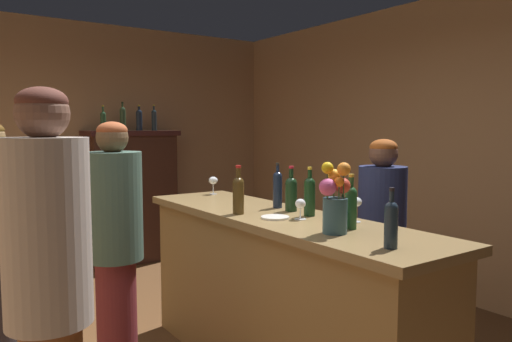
% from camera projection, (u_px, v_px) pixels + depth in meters
% --- Properties ---
extents(wall_back, '(5.69, 0.12, 2.83)m').
position_uv_depth(wall_back, '(50.00, 144.00, 5.61)').
color(wall_back, tan).
rests_on(wall_back, ground).
extents(wall_right, '(0.12, 6.70, 2.83)m').
position_uv_depth(wall_right, '(464.00, 149.00, 4.50)').
color(wall_right, tan).
rests_on(wall_right, ground).
extents(bar_counter, '(0.65, 2.44, 1.06)m').
position_uv_depth(bar_counter, '(278.00, 296.00, 3.15)').
color(bar_counter, olive).
rests_on(bar_counter, ground).
extents(display_cabinet, '(1.07, 0.47, 1.57)m').
position_uv_depth(display_cabinet, '(132.00, 194.00, 5.87)').
color(display_cabinet, '#391F17').
rests_on(display_cabinet, ground).
extents(wine_bottle_merlot, '(0.06, 0.06, 0.28)m').
position_uv_depth(wine_bottle_merlot, '(391.00, 222.00, 2.22)').
color(wine_bottle_merlot, '#1F2D3B').
rests_on(wine_bottle_merlot, bar_counter).
extents(wine_bottle_malbec, '(0.07, 0.07, 0.31)m').
position_uv_depth(wine_bottle_malbec, '(238.00, 193.00, 3.11)').
color(wine_bottle_malbec, '#4A3516').
rests_on(wine_bottle_malbec, bar_counter).
extents(wine_bottle_chardonnay, '(0.06, 0.06, 0.30)m').
position_uv_depth(wine_bottle_chardonnay, '(351.00, 205.00, 2.65)').
color(wine_bottle_chardonnay, '#235229').
rests_on(wine_bottle_chardonnay, bar_counter).
extents(wine_bottle_syrah, '(0.08, 0.08, 0.30)m').
position_uv_depth(wine_bottle_syrah, '(291.00, 192.00, 3.22)').
color(wine_bottle_syrah, '#163119').
rests_on(wine_bottle_syrah, bar_counter).
extents(wine_bottle_rose, '(0.06, 0.06, 0.31)m').
position_uv_depth(wine_bottle_rose, '(278.00, 188.00, 3.35)').
color(wine_bottle_rose, '#182339').
rests_on(wine_bottle_rose, bar_counter).
extents(wine_bottle_riesling, '(0.07, 0.07, 0.30)m').
position_uv_depth(wine_bottle_riesling, '(310.00, 194.00, 3.04)').
color(wine_bottle_riesling, '#153318').
rests_on(wine_bottle_riesling, bar_counter).
extents(wine_glass_front, '(0.07, 0.07, 0.12)m').
position_uv_depth(wine_glass_front, '(300.00, 205.00, 2.93)').
color(wine_glass_front, white).
rests_on(wine_glass_front, bar_counter).
extents(wine_glass_mid, '(0.07, 0.07, 0.15)m').
position_uv_depth(wine_glass_mid, '(213.00, 181.00, 4.03)').
color(wine_glass_mid, white).
rests_on(wine_glass_mid, bar_counter).
extents(wine_glass_rear, '(0.08, 0.08, 0.15)m').
position_uv_depth(wine_glass_rear, '(355.00, 203.00, 2.84)').
color(wine_glass_rear, white).
rests_on(wine_glass_rear, bar_counter).
extents(flower_arrangement, '(0.20, 0.14, 0.37)m').
position_uv_depth(flower_arrangement, '(335.00, 201.00, 2.53)').
color(flower_arrangement, '#315461').
rests_on(flower_arrangement, bar_counter).
extents(cheese_plate, '(0.17, 0.17, 0.01)m').
position_uv_depth(cheese_plate, '(275.00, 217.00, 2.97)').
color(cheese_plate, white).
rests_on(cheese_plate, bar_counter).
extents(display_bottle_left, '(0.06, 0.06, 0.29)m').
position_uv_depth(display_bottle_left, '(103.00, 120.00, 5.61)').
color(display_bottle_left, '#274D2E').
rests_on(display_bottle_left, display_cabinet).
extents(display_bottle_midleft, '(0.07, 0.07, 0.33)m').
position_uv_depth(display_bottle_midleft, '(123.00, 118.00, 5.74)').
color(display_bottle_midleft, '#2E472D').
rests_on(display_bottle_midleft, display_cabinet).
extents(display_bottle_center, '(0.07, 0.07, 0.30)m').
position_uv_depth(display_bottle_center, '(139.00, 119.00, 5.86)').
color(display_bottle_center, '#192434').
rests_on(display_bottle_center, display_cabinet).
extents(display_bottle_midright, '(0.06, 0.06, 0.31)m').
position_uv_depth(display_bottle_midright, '(154.00, 119.00, 5.96)').
color(display_bottle_midright, '#1F2D35').
rests_on(display_bottle_midright, display_cabinet).
extents(patron_near_entrance, '(0.31, 0.31, 1.75)m').
position_uv_depth(patron_near_entrance, '(49.00, 298.00, 1.82)').
color(patron_near_entrance, brown).
rests_on(patron_near_entrance, ground).
extents(patron_redhead, '(0.32, 0.32, 1.64)m').
position_uv_depth(patron_redhead, '(115.00, 249.00, 2.83)').
color(patron_redhead, maroon).
rests_on(patron_redhead, ground).
extents(bartender, '(0.33, 0.33, 1.53)m').
position_uv_depth(bartender, '(382.00, 236.00, 3.47)').
color(bartender, '#A09493').
rests_on(bartender, ground).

